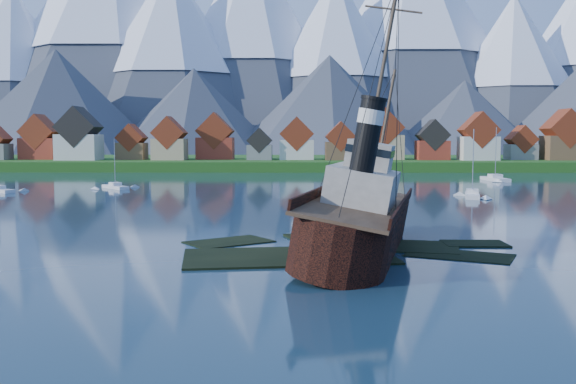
{
  "coord_description": "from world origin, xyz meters",
  "views": [
    {
      "loc": [
        -2.43,
        -56.72,
        10.4
      ],
      "look_at": [
        -3.15,
        6.0,
        5.0
      ],
      "focal_mm": 40.0,
      "sensor_mm": 36.0,
      "label": 1
    }
  ],
  "objects_px": {
    "sailboat_e": "(495,180)",
    "sailboat_f": "(115,187)",
    "tugboat_wreck": "(352,217)",
    "sailboat_d": "(472,196)"
  },
  "relations": [
    {
      "from": "sailboat_e",
      "to": "sailboat_f",
      "type": "xyz_separation_m",
      "value": [
        -83.86,
        -23.74,
        -0.06
      ]
    },
    {
      "from": "sailboat_d",
      "to": "sailboat_f",
      "type": "xyz_separation_m",
      "value": [
        -66.87,
        18.4,
        -0.05
      ]
    },
    {
      "from": "tugboat_wreck",
      "to": "sailboat_d",
      "type": "height_order",
      "value": "tugboat_wreck"
    },
    {
      "from": "sailboat_f",
      "to": "sailboat_d",
      "type": "bearing_deg",
      "value": -55.7
    },
    {
      "from": "sailboat_d",
      "to": "sailboat_e",
      "type": "xyz_separation_m",
      "value": [
        16.98,
        42.14,
        0.01
      ]
    },
    {
      "from": "sailboat_e",
      "to": "sailboat_f",
      "type": "relative_size",
      "value": 1.27
    },
    {
      "from": "tugboat_wreck",
      "to": "sailboat_f",
      "type": "distance_m",
      "value": 81.77
    },
    {
      "from": "sailboat_d",
      "to": "sailboat_e",
      "type": "height_order",
      "value": "sailboat_e"
    },
    {
      "from": "sailboat_e",
      "to": "sailboat_f",
      "type": "height_order",
      "value": "sailboat_e"
    },
    {
      "from": "tugboat_wreck",
      "to": "sailboat_d",
      "type": "xyz_separation_m",
      "value": [
        25.3,
        51.95,
        -2.85
      ]
    }
  ]
}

